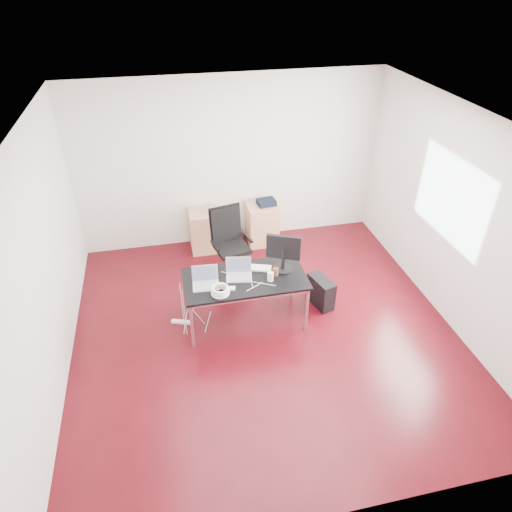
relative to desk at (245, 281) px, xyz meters
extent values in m
plane|color=#3B060D|center=(0.21, -0.25, -0.68)|extent=(5.00, 5.00, 0.00)
plane|color=silver|center=(0.21, -0.25, 2.12)|extent=(5.00, 5.00, 0.00)
plane|color=silver|center=(0.21, 2.25, 0.72)|extent=(5.00, 0.00, 5.00)
plane|color=silver|center=(0.21, -2.75, 0.72)|extent=(5.00, 0.00, 5.00)
plane|color=silver|center=(-2.29, -0.25, 0.72)|extent=(0.00, 5.00, 5.00)
plane|color=silver|center=(2.71, -0.25, 0.72)|extent=(0.00, 5.00, 5.00)
plane|color=white|center=(2.70, -0.05, 0.92)|extent=(0.00, 1.50, 1.50)
cube|color=black|center=(0.00, 0.00, 0.04)|extent=(1.60, 0.80, 0.03)
cube|color=silver|center=(-0.75, -0.35, -0.33)|extent=(0.04, 0.04, 0.70)
cube|color=silver|center=(-0.75, 0.35, -0.33)|extent=(0.04, 0.04, 0.70)
cube|color=silver|center=(0.75, -0.35, -0.33)|extent=(0.04, 0.04, 0.70)
cube|color=silver|center=(0.75, 0.35, -0.33)|extent=(0.04, 0.04, 0.70)
cylinder|color=black|center=(0.01, 1.10, -0.44)|extent=(0.06, 0.06, 0.47)
cube|color=black|center=(0.01, 1.10, -0.18)|extent=(0.57, 0.55, 0.06)
cube|color=black|center=(-0.03, 1.31, 0.13)|extent=(0.47, 0.19, 0.55)
cube|color=tan|center=(-0.30, 1.98, -0.33)|extent=(0.50, 0.50, 0.70)
cube|color=tan|center=(0.69, 1.98, -0.33)|extent=(0.50, 0.50, 0.70)
cube|color=black|center=(1.12, 0.12, -0.46)|extent=(0.32, 0.49, 0.44)
cylinder|color=black|center=(0.24, 2.00, -0.54)|extent=(0.28, 0.28, 0.28)
cube|color=white|center=(-0.86, 0.14, -0.66)|extent=(0.30, 0.16, 0.04)
cube|color=silver|center=(-0.52, -0.08, 0.06)|extent=(0.35, 0.26, 0.01)
cube|color=silver|center=(-0.51, 0.04, 0.18)|extent=(0.33, 0.07, 0.22)
cube|color=#475166|center=(-0.51, 0.03, 0.18)|extent=(0.29, 0.06, 0.18)
cube|color=silver|center=(-0.07, 0.02, 0.06)|extent=(0.37, 0.28, 0.01)
cube|color=silver|center=(-0.05, 0.13, 0.18)|extent=(0.33, 0.10, 0.22)
cube|color=#475166|center=(-0.05, 0.12, 0.18)|extent=(0.29, 0.09, 0.18)
cylinder|color=black|center=(0.53, 0.09, 0.06)|extent=(0.26, 0.26, 0.02)
cylinder|color=black|center=(0.53, 0.09, 0.22)|extent=(0.05, 0.05, 0.30)
cube|color=black|center=(0.53, 0.10, 0.39)|extent=(0.43, 0.23, 0.34)
cube|color=#475166|center=(0.53, 0.13, 0.39)|extent=(0.36, 0.16, 0.29)
cube|color=white|center=(0.17, 0.18, 0.06)|extent=(0.46, 0.28, 0.02)
cylinder|color=white|center=(0.31, -0.11, 0.11)|extent=(0.09, 0.09, 0.12)
cylinder|color=brown|center=(0.41, -0.01, 0.10)|extent=(0.08, 0.08, 0.10)
torus|color=white|center=(-0.36, -0.26, 0.07)|extent=(0.24, 0.24, 0.04)
torus|color=white|center=(-0.36, -0.26, 0.11)|extent=(0.23, 0.23, 0.04)
torus|color=white|center=(-0.36, -0.26, 0.14)|extent=(0.22, 0.22, 0.04)
cube|color=white|center=(-0.20, -0.20, 0.07)|extent=(0.08, 0.08, 0.03)
cube|color=#9E9E9E|center=(-0.22, 1.96, 0.11)|extent=(0.10, 0.10, 0.18)
cube|color=black|center=(0.76, 2.01, 0.07)|extent=(0.33, 0.27, 0.09)
camera|label=1|loc=(-0.88, -4.68, 3.58)|focal=32.00mm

